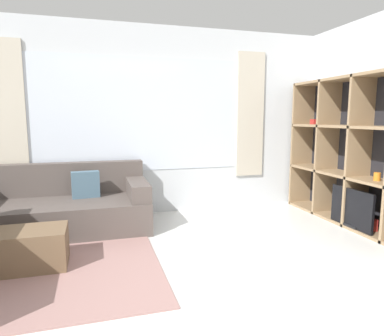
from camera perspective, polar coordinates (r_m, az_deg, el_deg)
ground_plane at (r=2.58m, az=1.55°, el=-24.76°), size 16.00×16.00×0.00m
wall_back at (r=5.01m, az=-8.63°, el=7.70°), size 6.79×0.11×2.70m
wall_right at (r=4.94m, az=29.04°, el=6.66°), size 0.07×4.08×2.70m
area_rug at (r=3.79m, az=-28.02°, el=-14.37°), size 2.75×2.28×0.01m
shelving_unit at (r=4.88m, az=26.42°, el=2.03°), size 0.40×2.52×1.94m
couch_main at (r=4.61m, az=-21.00°, el=-6.28°), size 2.14×0.99×0.82m
ottoman at (r=3.63m, az=-25.37°, el=-12.10°), size 0.66×0.46×0.37m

